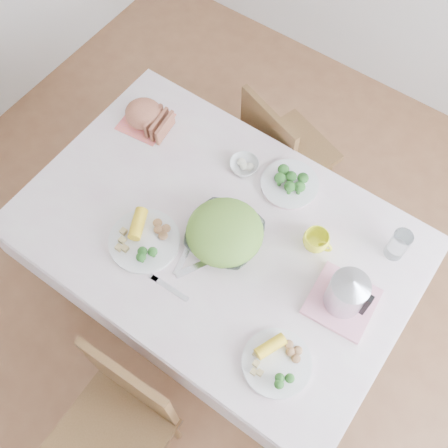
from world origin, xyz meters
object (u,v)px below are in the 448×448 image
Objects in this scene: dinner_plate_right at (277,363)px; dining_table at (218,271)px; dinner_plate_left at (145,241)px; electric_kettle at (348,290)px; yellow_mug at (316,241)px; salad_bowl at (225,236)px; chair_far at (291,144)px; chair_near at (109,434)px.

dining_table is at bearing 147.83° from dinner_plate_right.
electric_kettle reaches higher than dinner_plate_left.
yellow_mug is (-0.12, 0.46, 0.03)m from dinner_plate_right.
salad_bowl reaches higher than dining_table.
dining_table is 0.74m from chair_far.
electric_kettle reaches higher than chair_far.
dinner_plate_right reaches higher than dining_table.
chair_far reaches higher than dinner_plate_left.
chair_near is 1.53m from chair_far.
dinner_plate_left is at bearing 112.53° from chair_near.
dinner_plate_right is (0.46, -0.29, 0.40)m from dining_table.
dinner_plate_left is 0.64m from yellow_mug.
salad_bowl is 1.14× the size of dinner_plate_right.
dinner_plate_right is at bearing 135.76° from chair_far.
dining_table is 14.01× the size of yellow_mug.
dinner_plate_left is (-0.27, 0.60, 0.31)m from chair_near.
chair_far is 8.33× the size of yellow_mug.
dining_table is at bearing 93.63° from chair_near.
dinner_plate_left is (-0.24, -0.19, -0.02)m from salad_bowl.
yellow_mug is at bearing 144.32° from chair_far.
chair_far reaches higher than salad_bowl.
yellow_mug is at bearing 105.26° from dinner_plate_right.
dinner_plate_left is 0.77m from electric_kettle.
electric_kettle is (0.45, 0.83, 0.42)m from chair_near.
dining_table is at bearing 113.99° from chair_far.
salad_bowl is 0.34m from yellow_mug.
dinner_plate_right is (0.53, -1.01, 0.31)m from chair_far.
salad_bowl is 2.73× the size of yellow_mug.
dining_table is 1.63× the size of chair_near.
yellow_mug is 0.25m from electric_kettle.
dining_table is 0.81m from chair_near.
yellow_mug is at bearing 31.54° from salad_bowl.
electric_kettle is at bearing 148.99° from chair_far.
dinner_plate_left is at bearing 100.53° from chair_far.
salad_bowl is 0.50m from dinner_plate_right.
yellow_mug is (0.29, 0.18, 0.01)m from salad_bowl.
dinner_plate_left is 1.13× the size of dinner_plate_right.
chair_near reaches higher than dining_table.
chair_near is at bearing -65.56° from dinner_plate_left.
salad_bowl is 0.30m from dinner_plate_left.
dinner_plate_left is 1.43× the size of electric_kettle.
dinner_plate_left is 2.71× the size of yellow_mug.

